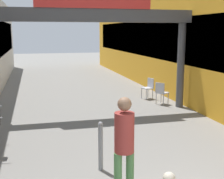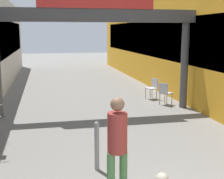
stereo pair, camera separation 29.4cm
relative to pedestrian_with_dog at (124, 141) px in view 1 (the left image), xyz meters
The scene contains 6 objects.
storefront_right 10.67m from the pedestrian_with_dog, 57.37° to the left, with size 3.00×26.00×4.58m.
arcade_sign_gateway 6.26m from the pedestrian_with_dog, 83.98° to the left, with size 7.40×0.47×4.27m.
pedestrian_with_dog is the anchor object (origin of this frame).
bollard_post_metal 1.29m from the pedestrian_with_dog, 97.82° to the left, with size 0.10×0.10×1.05m.
cafe_chair_aluminium_nearer 7.29m from the pedestrian_with_dog, 61.93° to the left, with size 0.55×0.55×0.89m.
cafe_chair_aluminium_farther 8.31m from the pedestrian_with_dog, 66.24° to the left, with size 0.50×0.50×0.89m.
Camera 1 is at (-2.06, -2.76, 2.86)m, focal length 50.00 mm.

